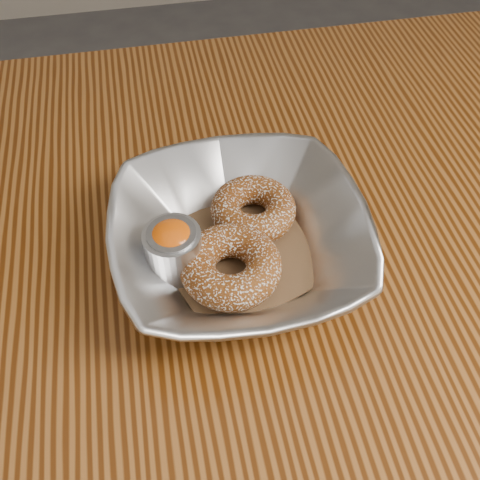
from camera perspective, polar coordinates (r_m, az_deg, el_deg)
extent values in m
plane|color=#565659|center=(1.26, 5.00, -22.16)|extent=(4.00, 4.00, 0.00)
cube|color=brown|center=(0.61, 9.56, -0.35)|extent=(1.20, 0.80, 0.04)
imported|color=#B7BABF|center=(0.54, 0.00, 0.02)|extent=(0.25, 0.25, 0.06)
cube|color=brown|center=(0.56, 0.00, -1.39)|extent=(0.19, 0.19, 0.00)
torus|color=brown|center=(0.57, 1.36, 3.15)|extent=(0.11, 0.11, 0.03)
torus|color=brown|center=(0.52, -0.95, -2.65)|extent=(0.10, 0.10, 0.03)
cylinder|color=#B7BABF|center=(0.53, -6.75, -1.16)|extent=(0.05, 0.05, 0.05)
cylinder|color=gray|center=(0.53, -6.79, -0.89)|extent=(0.05, 0.05, 0.05)
ellipsoid|color=#F65807|center=(0.52, -6.95, 0.22)|extent=(0.04, 0.04, 0.03)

